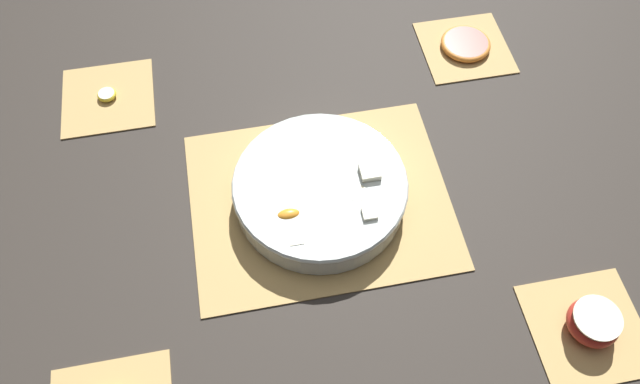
{
  "coord_description": "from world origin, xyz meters",
  "views": [
    {
      "loc": [
        0.1,
        0.53,
        0.89
      ],
      "look_at": [
        0.0,
        0.0,
        0.03
      ],
      "focal_mm": 35.0,
      "sensor_mm": 36.0,
      "label": 1
    }
  ],
  "objects_px": {
    "fruit_salad_bowl": "(321,189)",
    "banana_coin_single": "(107,95)",
    "apple_half": "(593,322)",
    "grapefruit_slice": "(466,44)"
  },
  "relations": [
    {
      "from": "fruit_salad_bowl",
      "to": "banana_coin_single",
      "type": "relative_size",
      "value": 8.18
    },
    {
      "from": "apple_half",
      "to": "grapefruit_slice",
      "type": "distance_m",
      "value": 0.59
    },
    {
      "from": "banana_coin_single",
      "to": "grapefruit_slice",
      "type": "relative_size",
      "value": 0.36
    },
    {
      "from": "banana_coin_single",
      "to": "grapefruit_slice",
      "type": "distance_m",
      "value": 0.69
    },
    {
      "from": "apple_half",
      "to": "grapefruit_slice",
      "type": "relative_size",
      "value": 0.78
    },
    {
      "from": "fruit_salad_bowl",
      "to": "apple_half",
      "type": "bearing_deg",
      "value": 139.7
    },
    {
      "from": "banana_coin_single",
      "to": "fruit_salad_bowl",
      "type": "bearing_deg",
      "value": 139.79
    },
    {
      "from": "banana_coin_single",
      "to": "grapefruit_slice",
      "type": "bearing_deg",
      "value": 180.0
    },
    {
      "from": "fruit_salad_bowl",
      "to": "banana_coin_single",
      "type": "distance_m",
      "value": 0.46
    },
    {
      "from": "fruit_salad_bowl",
      "to": "apple_half",
      "type": "xyz_separation_m",
      "value": [
        -0.35,
        0.29,
        -0.01
      ]
    }
  ]
}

